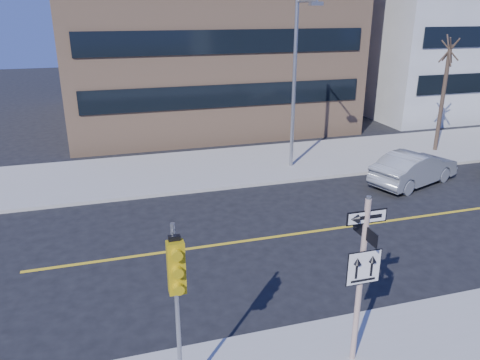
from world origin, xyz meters
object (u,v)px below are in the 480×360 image
object	(u,v)px
street_tree_west	(450,53)
sign_pole	(361,273)
parked_car_b	(414,168)
streetlight_a	(296,75)
traffic_signal	(177,282)

from	to	relation	value
street_tree_west	sign_pole	bearing A→B (deg)	-133.26
sign_pole	parked_car_b	size ratio (longest dim) A/B	0.86
sign_pole	parked_car_b	distance (m)	13.12
streetlight_a	street_tree_west	distance (m)	9.05
parked_car_b	streetlight_a	size ratio (longest dim) A/B	0.59
sign_pole	traffic_signal	xyz separation A→B (m)	(-4.00, -0.15, 0.59)
traffic_signal	streetlight_a	size ratio (longest dim) A/B	0.50
sign_pole	streetlight_a	distance (m)	14.05
traffic_signal	street_tree_west	xyz separation A→B (m)	(17.00, 13.96, 2.50)
sign_pole	traffic_signal	world-z (taller)	sign_pole
streetlight_a	sign_pole	bearing A→B (deg)	-106.77
streetlight_a	traffic_signal	bearing A→B (deg)	-120.80
traffic_signal	parked_car_b	world-z (taller)	traffic_signal
traffic_signal	parked_car_b	size ratio (longest dim) A/B	0.84
traffic_signal	street_tree_west	size ratio (longest dim) A/B	0.63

